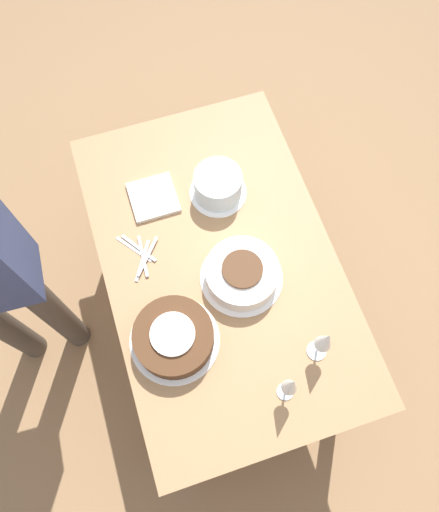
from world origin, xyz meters
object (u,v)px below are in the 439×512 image
(cake_center_white, at_px, (242,274))
(wine_glass_near, at_px, (325,341))
(cake_front_chocolate, at_px, (174,337))
(cake_back_decorated, at_px, (218,185))
(wine_glass_far, at_px, (291,385))

(cake_center_white, xyz_separation_m, wine_glass_near, (0.34, 0.16, 0.12))
(cake_center_white, height_order, cake_front_chocolate, cake_front_chocolate)
(cake_back_decorated, height_order, wine_glass_near, wine_glass_near)
(cake_center_white, bearing_deg, wine_glass_near, 25.52)
(cake_back_decorated, xyz_separation_m, wine_glass_far, (0.80, -0.02, 0.10))
(cake_front_chocolate, height_order, wine_glass_near, wine_glass_near)
(cake_front_chocolate, height_order, cake_back_decorated, cake_back_decorated)
(cake_back_decorated, height_order, wine_glass_far, wine_glass_far)
(wine_glass_near, xyz_separation_m, wine_glass_far, (0.10, -0.15, 0.00))
(wine_glass_near, distance_m, wine_glass_far, 0.18)
(cake_back_decorated, bearing_deg, wine_glass_near, 10.65)
(cake_back_decorated, bearing_deg, cake_center_white, -4.41)
(cake_front_chocolate, xyz_separation_m, wine_glass_near, (0.19, 0.46, 0.11))
(cake_center_white, bearing_deg, cake_back_decorated, 175.59)
(cake_front_chocolate, bearing_deg, wine_glass_far, 47.10)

